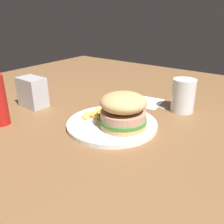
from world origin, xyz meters
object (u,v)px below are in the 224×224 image
(sandwich, at_px, (123,110))
(fries_pile, at_px, (95,115))
(napkin_dispenser, at_px, (32,92))
(plate, at_px, (112,124))
(drink_glass, at_px, (183,96))
(napkin, at_px, (145,102))
(fork, at_px, (145,101))

(sandwich, relative_size, fries_pile, 1.29)
(sandwich, distance_m, napkin_dispenser, 0.34)
(sandwich, bearing_deg, plate, 173.21)
(sandwich, distance_m, drink_glass, 0.24)
(plate, xyz_separation_m, drink_glass, (0.11, 0.22, 0.04))
(plate, height_order, drink_glass, drink_glass)
(sandwich, distance_m, napkin, 0.24)
(sandwich, height_order, napkin, sandwich)
(plate, relative_size, napkin_dispenser, 2.57)
(sandwich, distance_m, fries_pile, 0.11)
(drink_glass, bearing_deg, napkin_dispenser, -148.67)
(fork, bearing_deg, napkin, -10.77)
(plate, height_order, fries_pile, fries_pile)
(sandwich, xyz_separation_m, fries_pile, (-0.10, 0.01, -0.04))
(plate, xyz_separation_m, fork, (-0.02, 0.22, -0.00))
(napkin, xyz_separation_m, napkin_dispenser, (-0.28, -0.25, 0.05))
(plate, xyz_separation_m, napkin, (-0.02, 0.22, -0.01))
(plate, xyz_separation_m, sandwich, (0.04, -0.00, 0.05))
(fries_pile, distance_m, napkin_dispenser, 0.24)
(fork, distance_m, drink_glass, 0.14)
(sandwich, relative_size, napkin, 1.13)
(fries_pile, height_order, napkin, fries_pile)
(fries_pile, bearing_deg, fork, 79.36)
(drink_glass, bearing_deg, plate, -117.27)
(napkin, relative_size, drink_glass, 1.07)
(plate, bearing_deg, sandwich, -6.79)
(drink_glass, bearing_deg, sandwich, -108.21)
(fork, bearing_deg, sandwich, -75.07)
(plate, xyz_separation_m, napkin_dispenser, (-0.30, -0.03, 0.04))
(sandwich, bearing_deg, fork, 104.93)
(napkin, xyz_separation_m, drink_glass, (0.13, -0.00, 0.05))
(sandwich, xyz_separation_m, fork, (-0.06, 0.23, -0.05))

